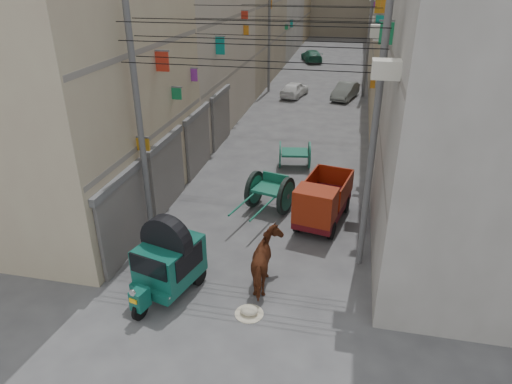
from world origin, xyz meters
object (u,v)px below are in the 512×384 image
(distant_car_grey, at_px, (345,91))
(mini_truck, at_px, (321,205))
(auto_rickshaw, at_px, (168,259))
(distant_car_green, at_px, (312,56))
(second_cart, at_px, (295,154))
(distant_car_white, at_px, (295,89))
(tonga_cart, at_px, (270,192))
(feed_sack, at_px, (249,310))
(horse, at_px, (267,262))

(distant_car_grey, bearing_deg, mini_truck, -76.26)
(auto_rickshaw, bearing_deg, distant_car_green, 104.45)
(second_cart, bearing_deg, distant_car_white, 88.44)
(tonga_cart, relative_size, distant_car_grey, 0.99)
(auto_rickshaw, xyz_separation_m, distant_car_grey, (4.16, 23.65, -0.53))
(auto_rickshaw, xyz_separation_m, tonga_cart, (1.92, 5.63, -0.34))
(auto_rickshaw, relative_size, distant_car_white, 0.84)
(feed_sack, distance_m, horse, 1.57)
(horse, bearing_deg, mini_truck, -114.64)
(distant_car_green, bearing_deg, mini_truck, 79.03)
(tonga_cart, relative_size, mini_truck, 1.00)
(distant_car_green, bearing_deg, feed_sack, 75.99)
(tonga_cart, bearing_deg, distant_car_white, 109.39)
(distant_car_green, bearing_deg, second_cart, 76.84)
(mini_truck, height_order, second_cart, mini_truck)
(mini_truck, bearing_deg, auto_rickshaw, -118.75)
(auto_rickshaw, bearing_deg, mini_truck, 64.77)
(tonga_cart, distance_m, mini_truck, 2.24)
(feed_sack, relative_size, distant_car_white, 0.15)
(auto_rickshaw, relative_size, second_cart, 1.68)
(distant_car_green, bearing_deg, horse, 76.47)
(auto_rickshaw, distance_m, distant_car_white, 23.49)
(tonga_cart, relative_size, distant_car_green, 0.87)
(mini_truck, relative_size, distant_car_green, 0.86)
(mini_truck, distance_m, second_cart, 5.59)
(feed_sack, distance_m, distant_car_grey, 24.24)
(tonga_cart, relative_size, distant_car_white, 1.05)
(mini_truck, bearing_deg, distant_car_green, 107.70)
(auto_rickshaw, height_order, feed_sack, auto_rickshaw)
(auto_rickshaw, xyz_separation_m, second_cart, (2.29, 10.07, -0.42))
(auto_rickshaw, bearing_deg, tonga_cart, 85.91)
(tonga_cart, relative_size, second_cart, 2.10)
(distant_car_white, relative_size, distant_car_grey, 0.94)
(horse, bearing_deg, distant_car_grey, -100.57)
(distant_car_white, bearing_deg, horse, 108.63)
(mini_truck, xyz_separation_m, distant_car_grey, (0.18, 18.91, -0.29))
(distant_car_green, bearing_deg, tonga_cart, 75.60)
(horse, relative_size, distant_car_grey, 0.56)
(mini_truck, height_order, distant_car_green, mini_truck)
(distant_car_white, height_order, distant_car_green, distant_car_green)
(auto_rickshaw, height_order, distant_car_green, auto_rickshaw)
(horse, distance_m, distant_car_white, 22.74)
(distant_car_grey, bearing_deg, distant_car_white, -163.09)
(mini_truck, distance_m, horse, 4.08)
(horse, bearing_deg, second_cart, -94.24)
(second_cart, bearing_deg, distant_car_green, 84.88)
(feed_sack, xyz_separation_m, horse, (0.23, 1.38, 0.71))
(feed_sack, xyz_separation_m, distant_car_grey, (1.65, 24.18, 0.45))
(auto_rickshaw, bearing_deg, distant_car_white, 103.66)
(tonga_cart, height_order, distant_car_grey, tonga_cart)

